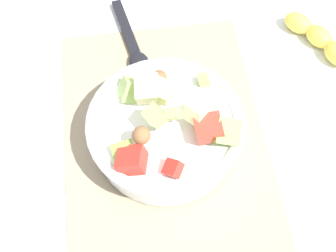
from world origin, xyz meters
The scene contains 5 objects.
ground_plane centered at (0.00, 0.00, 0.00)m, with size 2.40×2.40×0.00m, color silver.
placemat centered at (0.00, 0.00, 0.00)m, with size 0.46×0.33×0.01m, color gray.
salad_bowl centered at (-0.02, 0.00, 0.05)m, with size 0.24×0.24×0.11m.
serving_spoon centered at (0.18, 0.03, 0.01)m, with size 0.19×0.06×0.01m.
banana_whole centered at (0.15, -0.30, 0.02)m, with size 0.14×0.10×0.04m.
Camera 1 is at (-0.35, 0.04, 0.64)m, focal length 47.67 mm.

